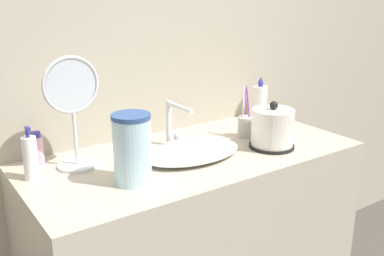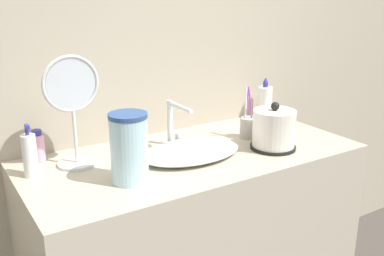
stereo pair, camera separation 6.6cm
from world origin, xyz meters
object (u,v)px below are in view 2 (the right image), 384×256
lotion_bottle (30,155)px  vanity_mirror (73,106)px  electric_kettle (274,131)px  mouthwash_bottle (265,102)px  faucet (174,120)px  toothbrush_cup (248,126)px  shampoo_bottle (38,147)px  water_pitcher (129,148)px

lotion_bottle → vanity_mirror: bearing=6.9°
electric_kettle → mouthwash_bottle: bearing=53.8°
electric_kettle → mouthwash_bottle: size_ratio=0.95×
faucet → mouthwash_bottle: 0.56m
toothbrush_cup → shampoo_bottle: size_ratio=1.83×
faucet → electric_kettle: size_ratio=0.97×
lotion_bottle → shampoo_bottle: bearing=65.8°
toothbrush_cup → shampoo_bottle: bearing=166.5°
toothbrush_cup → shampoo_bottle: 0.81m
electric_kettle → mouthwash_bottle: mouthwash_bottle is taller
lotion_bottle → mouthwash_bottle: bearing=6.1°
electric_kettle → toothbrush_cup: toothbrush_cup is taller
shampoo_bottle → mouthwash_bottle: mouthwash_bottle is taller
electric_kettle → lotion_bottle: 0.87m
electric_kettle → vanity_mirror: 0.74m
vanity_mirror → water_pitcher: size_ratio=1.71×
vanity_mirror → water_pitcher: bearing=-66.4°
faucet → vanity_mirror: 0.40m
mouthwash_bottle → vanity_mirror: (-0.93, -0.10, 0.13)m
mouthwash_bottle → vanity_mirror: size_ratio=0.50×
lotion_bottle → vanity_mirror: (0.16, 0.02, 0.14)m
toothbrush_cup → water_pitcher: (-0.58, -0.14, 0.06)m
lotion_bottle → shampoo_bottle: lotion_bottle is taller
electric_kettle → shampoo_bottle: 0.86m
lotion_bottle → shampoo_bottle: (0.05, 0.12, -0.02)m
shampoo_bottle → water_pitcher: water_pitcher is taller
faucet → toothbrush_cup: toothbrush_cup is taller
shampoo_bottle → lotion_bottle: bearing=-114.2°
lotion_bottle → water_pitcher: water_pitcher is taller
mouthwash_bottle → vanity_mirror: vanity_mirror is taller
faucet → electric_kettle: (0.30, -0.22, -0.03)m
lotion_bottle → vanity_mirror: vanity_mirror is taller
faucet → vanity_mirror: (-0.38, 0.01, 0.11)m
faucet → lotion_bottle: bearing=-179.5°
electric_kettle → mouthwash_bottle: (0.24, 0.33, 0.01)m
electric_kettle → toothbrush_cup: 0.15m
toothbrush_cup → lotion_bottle: toothbrush_cup is taller
electric_kettle → water_pitcher: (-0.59, 0.01, 0.04)m
faucet → shampoo_bottle: faucet is taller
electric_kettle → lotion_bottle: (-0.84, 0.22, 0.00)m
toothbrush_cup → faucet: bearing=166.5°
lotion_bottle → vanity_mirror: 0.21m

